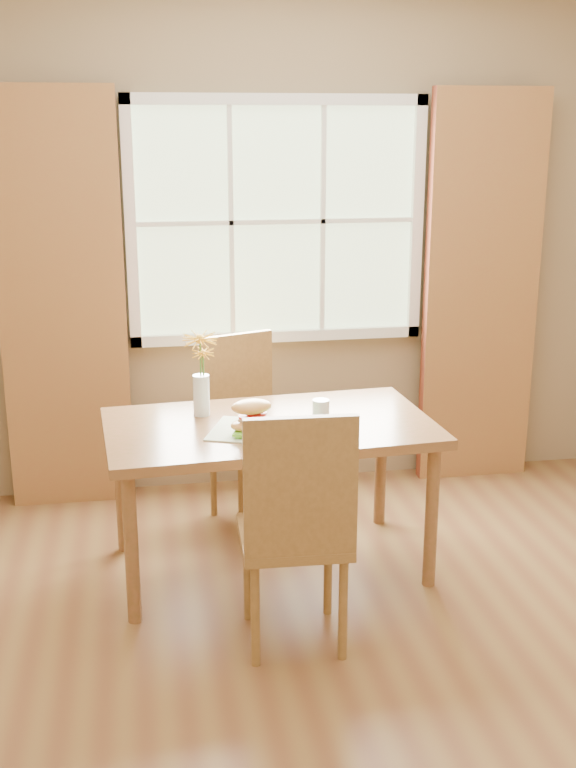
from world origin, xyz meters
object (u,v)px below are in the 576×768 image
(dining_table, at_px, (270,438))
(croissant_sandwich, at_px, (251,415))
(water_glass, at_px, (321,413))
(flower_vase, at_px, (201,366))
(chair_far, at_px, (247,420))
(chair_near, at_px, (297,522))

(dining_table, relative_size, croissant_sandwich, 7.32)
(water_glass, height_order, flower_vase, flower_vase)
(chair_far, bearing_deg, croissant_sandwich, -115.75)
(chair_near, height_order, chair_far, chair_near)
(dining_table, xyz_separation_m, chair_far, (-0.03, 0.60, -0.11))
(chair_far, bearing_deg, water_glass, -89.25)
(chair_near, xyz_separation_m, flower_vase, (-0.29, 0.88, 0.39))
(dining_table, distance_m, croissant_sandwich, 0.23)
(chair_far, relative_size, croissant_sandwich, 4.67)
(croissant_sandwich, xyz_separation_m, flower_vase, (-0.19, 0.30, 0.15))
(croissant_sandwich, bearing_deg, chair_near, -93.17)
(chair_near, bearing_deg, dining_table, 92.07)
(dining_table, relative_size, chair_far, 1.57)
(dining_table, height_order, croissant_sandwich, croissant_sandwich)
(chair_far, height_order, croissant_sandwich, chair_far)
(dining_table, xyz_separation_m, chair_near, (-0.00, -0.71, -0.09))
(croissant_sandwich, bearing_deg, flower_vase, 110.19)
(chair_near, distance_m, water_glass, 0.72)
(dining_table, distance_m, chair_near, 0.71)
(dining_table, bearing_deg, chair_near, -94.22)
(water_glass, bearing_deg, flower_vase, 156.58)
(dining_table, xyz_separation_m, croissant_sandwich, (-0.10, -0.13, 0.16))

